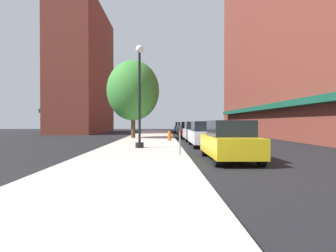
{
  "coord_description": "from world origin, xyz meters",
  "views": [
    {
      "loc": [
        1.28,
        -7.62,
        1.57
      ],
      "look_at": [
        1.75,
        18.41,
        1.26
      ],
      "focal_mm": 30.39,
      "sensor_mm": 36.0,
      "label": 1
    }
  ],
  "objects": [
    {
      "name": "ground_plane",
      "position": [
        4.0,
        18.0,
        0.0
      ],
      "size": [
        90.0,
        90.0,
        0.0
      ],
      "primitive_type": "plane",
      "color": "black"
    },
    {
      "name": "sidewalk_slab",
      "position": [
        0.0,
        19.0,
        0.06
      ],
      "size": [
        4.8,
        50.0,
        0.12
      ],
      "primitive_type": "cube",
      "color": "#B7B2A8",
      "rests_on": "ground"
    },
    {
      "name": "building_far_background",
      "position": [
        -11.01,
        37.0,
        9.58
      ],
      "size": [
        6.8,
        18.0,
        19.19
      ],
      "color": "brown",
      "rests_on": "ground"
    },
    {
      "name": "lamppost",
      "position": [
        -0.07,
        8.79,
        3.2
      ],
      "size": [
        0.48,
        0.48,
        5.9
      ],
      "color": "black",
      "rests_on": "sidewalk_slab"
    },
    {
      "name": "fire_hydrant",
      "position": [
        1.81,
        15.24,
        0.52
      ],
      "size": [
        0.33,
        0.26,
        0.79
      ],
      "color": "#E05614",
      "rests_on": "sidewalk_slab"
    },
    {
      "name": "parking_meter_near",
      "position": [
        2.05,
        5.19,
        0.95
      ],
      "size": [
        0.14,
        0.09,
        1.31
      ],
      "color": "slate",
      "rests_on": "sidewalk_slab"
    },
    {
      "name": "tree_near",
      "position": [
        -1.57,
        19.56,
        4.62
      ],
      "size": [
        4.97,
        4.97,
        7.37
      ],
      "color": "#4C3823",
      "rests_on": "sidewalk_slab"
    },
    {
      "name": "car_yellow",
      "position": [
        4.0,
        3.96,
        0.81
      ],
      "size": [
        1.8,
        4.3,
        1.66
      ],
      "rotation": [
        0.0,
        0.0,
        0.0
      ],
      "color": "black",
      "rests_on": "ground"
    },
    {
      "name": "car_white",
      "position": [
        4.0,
        10.86,
        0.81
      ],
      "size": [
        1.8,
        4.3,
        1.66
      ],
      "rotation": [
        0.0,
        0.0,
        0.02
      ],
      "color": "black",
      "rests_on": "ground"
    },
    {
      "name": "car_silver",
      "position": [
        4.0,
        16.79,
        0.81
      ],
      "size": [
        1.8,
        4.3,
        1.66
      ],
      "rotation": [
        0.0,
        0.0,
        0.0
      ],
      "color": "black",
      "rests_on": "ground"
    },
    {
      "name": "car_red",
      "position": [
        4.0,
        23.14,
        0.81
      ],
      "size": [
        1.8,
        4.3,
        1.66
      ],
      "rotation": [
        0.0,
        0.0,
        -0.03
      ],
      "color": "black",
      "rests_on": "ground"
    },
    {
      "name": "car_black",
      "position": [
        4.0,
        29.62,
        0.81
      ],
      "size": [
        1.8,
        4.3,
        1.66
      ],
      "rotation": [
        0.0,
        0.0,
        0.02
      ],
      "color": "black",
      "rests_on": "ground"
    },
    {
      "name": "car_blue",
      "position": [
        4.0,
        36.98,
        0.81
      ],
      "size": [
        1.8,
        4.3,
        1.66
      ],
      "rotation": [
        0.0,
        0.0,
        0.0
      ],
      "color": "black",
      "rests_on": "ground"
    }
  ]
}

